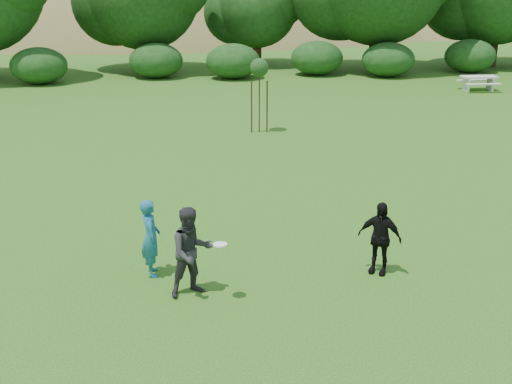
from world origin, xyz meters
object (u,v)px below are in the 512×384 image
at_px(player_teal, 151,238).
at_px(sapling, 259,70).
at_px(player_black, 380,238).
at_px(player_grey, 191,252).
at_px(picnic_table, 479,81).

xyz_separation_m(player_teal, sapling, (3.56, 11.90, 1.59)).
xyz_separation_m(player_black, sapling, (-1.16, 12.31, 1.63)).
distance_m(player_grey, picnic_table, 25.33).
relative_size(player_teal, player_black, 1.05).
bearing_deg(player_teal, picnic_table, -48.75).
xyz_separation_m(player_grey, picnic_table, (14.98, 20.42, -0.39)).
height_order(player_teal, sapling, sapling).
bearing_deg(sapling, player_teal, -106.65).
height_order(player_teal, player_black, player_teal).
xyz_separation_m(player_grey, player_black, (3.89, 0.55, -0.12)).
height_order(player_black, sapling, sapling).
relative_size(player_grey, picnic_table, 1.00).
distance_m(player_teal, picnic_table, 25.08).
xyz_separation_m(sapling, picnic_table, (12.25, 7.56, -1.90)).
relative_size(player_black, sapling, 0.55).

